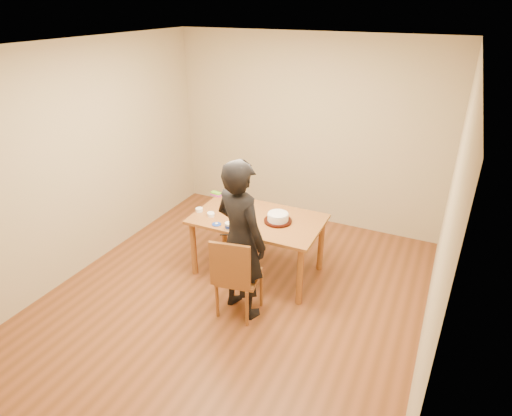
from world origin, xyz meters
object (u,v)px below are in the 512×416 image
at_px(dining_table, 258,219).
at_px(cake, 278,217).
at_px(dining_chair, 239,277).
at_px(cake_plate, 278,221).
at_px(person, 241,240).

distance_m(dining_table, cake, 0.27).
relative_size(dining_chair, cake_plate, 1.28).
distance_m(dining_table, person, 0.76).
bearing_deg(dining_chair, dining_table, 89.85).
height_order(cake, person, person).
xyz_separation_m(dining_chair, cake, (0.10, 0.78, 0.36)).
height_order(dining_chair, cake_plate, cake_plate).
bearing_deg(cake, cake_plate, 0.00).
relative_size(dining_chair, person, 0.24).
xyz_separation_m(dining_table, person, (0.15, -0.73, 0.14)).
bearing_deg(cake_plate, dining_chair, -97.53).
bearing_deg(person, cake, -78.47).
relative_size(dining_table, cake_plate, 4.71).
relative_size(cake_plate, cake, 1.33).
bearing_deg(cake, dining_table, -178.46).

